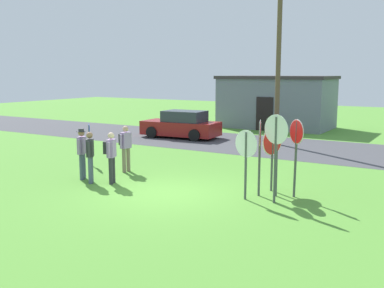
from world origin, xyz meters
The scene contains 16 objects.
ground_plane centered at (0.00, 0.00, 0.00)m, with size 80.00×80.00×0.00m, color #518E33.
street_asphalt centered at (0.00, 10.14, 0.00)m, with size 60.00×6.40×0.01m, color #424247.
building_background centered at (-3.12, 17.51, 1.70)m, with size 7.17×4.23×3.39m.
utility_pole centered at (-0.56, 10.77, 4.68)m, with size 1.80×0.24×8.98m.
parked_car_on_street centered at (-5.94, 10.26, 0.69)m, with size 4.42×2.25×1.51m.
stop_sign_leaning_right centered at (2.48, 1.26, 1.55)m, with size 0.29×0.73×2.26m.
stop_sign_far_back centered at (3.15, 0.78, 1.71)m, with size 0.78×0.28×2.48m.
stop_sign_center_cluster centered at (2.30, 0.70, 1.37)m, with size 0.76×0.21×2.01m.
stop_sign_leaning_left centered at (2.92, 1.48, 1.36)m, with size 0.18×0.67×2.01m.
stop_sign_rear_right centered at (2.59, 1.99, 1.36)m, with size 0.30×0.86×2.00m.
stop_sign_rear_left centered at (3.42, 1.68, 1.55)m, with size 0.57×0.47×2.28m.
person_near_signs centered at (-2.23, 0.15, 0.98)m, with size 0.44×0.53×1.69m.
person_in_dark_shirt centered at (-3.48, 0.11, 0.98)m, with size 0.36×0.52×1.74m.
person_in_blue centered at (-2.87, -0.13, 0.95)m, with size 0.39×0.47×1.69m.
person_holding_notes centered at (-2.96, 1.78, 0.98)m, with size 0.38×0.57×1.69m.
info_panel_leftmost centered at (-5.00, 2.04, 1.09)m, with size 0.46×0.42×1.59m.
Camera 1 is at (7.45, -10.79, 3.59)m, focal length 42.08 mm.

